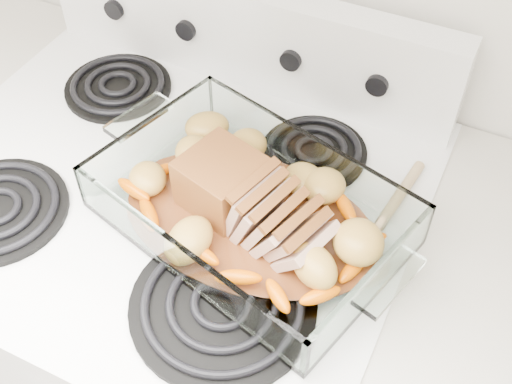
% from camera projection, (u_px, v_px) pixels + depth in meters
% --- Properties ---
extents(electric_range, '(0.78, 0.70, 1.12)m').
position_uv_depth(electric_range, '(187.00, 328.00, 1.34)').
color(electric_range, white).
rests_on(electric_range, ground).
extents(baking_dish, '(0.42, 0.28, 0.08)m').
position_uv_depth(baking_dish, '(250.00, 214.00, 0.92)').
color(baking_dish, white).
rests_on(baking_dish, electric_range).
extents(pork_roast, '(0.24, 0.10, 0.08)m').
position_uv_depth(pork_roast, '(241.00, 198.00, 0.90)').
color(pork_roast, '#925421').
rests_on(pork_roast, baking_dish).
extents(roast_vegetables, '(0.40, 0.22, 0.05)m').
position_uv_depth(roast_vegetables, '(259.00, 190.00, 0.94)').
color(roast_vegetables, '#CC5600').
rests_on(roast_vegetables, baking_dish).
extents(wooden_spoon, '(0.06, 0.26, 0.02)m').
position_uv_depth(wooden_spoon, '(377.00, 239.00, 0.91)').
color(wooden_spoon, tan).
rests_on(wooden_spoon, electric_range).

